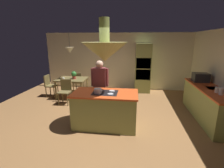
{
  "coord_description": "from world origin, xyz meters",
  "views": [
    {
      "loc": [
        0.71,
        -4.16,
        2.22
      ],
      "look_at": [
        0.1,
        0.4,
        1.0
      ],
      "focal_mm": 26.52,
      "sensor_mm": 36.0,
      "label": 1
    }
  ],
  "objects_px": {
    "kitchen_island": "(105,109)",
    "cup_on_table": "(64,79)",
    "person_at_island": "(100,84)",
    "canister_flour": "(221,91)",
    "chair_facing_island": "(65,90)",
    "chair_at_corner": "(50,84)",
    "canister_sugar": "(218,90)",
    "cooking_pot_on_cooktop": "(98,91)",
    "oven_tower": "(143,68)",
    "chair_by_back_wall": "(78,81)",
    "potted_plant_on_table": "(74,75)",
    "microwave_on_counter": "(201,77)",
    "dining_table": "(72,81)"
  },
  "relations": [
    {
      "from": "kitchen_island",
      "to": "microwave_on_counter",
      "type": "xyz_separation_m",
      "value": [
        2.84,
        1.54,
        0.6
      ]
    },
    {
      "from": "oven_tower",
      "to": "canister_sugar",
      "type": "bearing_deg",
      "value": -58.83
    },
    {
      "from": "chair_by_back_wall",
      "to": "canister_flour",
      "type": "height_order",
      "value": "canister_flour"
    },
    {
      "from": "dining_table",
      "to": "chair_facing_island",
      "type": "xyz_separation_m",
      "value": [
        0.0,
        -0.67,
        -0.16
      ]
    },
    {
      "from": "potted_plant_on_table",
      "to": "canister_flour",
      "type": "height_order",
      "value": "canister_flour"
    },
    {
      "from": "cup_on_table",
      "to": "microwave_on_counter",
      "type": "height_order",
      "value": "microwave_on_counter"
    },
    {
      "from": "kitchen_island",
      "to": "cup_on_table",
      "type": "height_order",
      "value": "kitchen_island"
    },
    {
      "from": "potted_plant_on_table",
      "to": "cooking_pot_on_cooktop",
      "type": "relative_size",
      "value": 1.67
    },
    {
      "from": "chair_facing_island",
      "to": "chair_by_back_wall",
      "type": "height_order",
      "value": "same"
    },
    {
      "from": "microwave_on_counter",
      "to": "cooking_pot_on_cooktop",
      "type": "height_order",
      "value": "microwave_on_counter"
    },
    {
      "from": "oven_tower",
      "to": "person_at_island",
      "type": "relative_size",
      "value": 1.26
    },
    {
      "from": "oven_tower",
      "to": "cooking_pot_on_cooktop",
      "type": "height_order",
      "value": "oven_tower"
    },
    {
      "from": "canister_sugar",
      "to": "cooking_pot_on_cooktop",
      "type": "height_order",
      "value": "canister_sugar"
    },
    {
      "from": "cooking_pot_on_cooktop",
      "to": "kitchen_island",
      "type": "bearing_deg",
      "value": 39.09
    },
    {
      "from": "person_at_island",
      "to": "canister_flour",
      "type": "relative_size",
      "value": 9.06
    },
    {
      "from": "chair_facing_island",
      "to": "chair_by_back_wall",
      "type": "relative_size",
      "value": 1.0
    },
    {
      "from": "chair_by_back_wall",
      "to": "canister_flour",
      "type": "relative_size",
      "value": 4.76
    },
    {
      "from": "chair_facing_island",
      "to": "chair_at_corner",
      "type": "relative_size",
      "value": 1.0
    },
    {
      "from": "oven_tower",
      "to": "chair_facing_island",
      "type": "height_order",
      "value": "oven_tower"
    },
    {
      "from": "chair_at_corner",
      "to": "potted_plant_on_table",
      "type": "distance_m",
      "value": 1.14
    },
    {
      "from": "microwave_on_counter",
      "to": "oven_tower",
      "type": "bearing_deg",
      "value": 135.55
    },
    {
      "from": "canister_sugar",
      "to": "person_at_island",
      "type": "bearing_deg",
      "value": 173.55
    },
    {
      "from": "chair_facing_island",
      "to": "potted_plant_on_table",
      "type": "height_order",
      "value": "potted_plant_on_table"
    },
    {
      "from": "dining_table",
      "to": "microwave_on_counter",
      "type": "bearing_deg",
      "value": -7.08
    },
    {
      "from": "kitchen_island",
      "to": "chair_by_back_wall",
      "type": "xyz_separation_m",
      "value": [
        -1.7,
        2.77,
        0.04
      ]
    },
    {
      "from": "person_at_island",
      "to": "chair_at_corner",
      "type": "distance_m",
      "value": 2.77
    },
    {
      "from": "person_at_island",
      "to": "kitchen_island",
      "type": "bearing_deg",
      "value": -68.61
    },
    {
      "from": "canister_flour",
      "to": "cooking_pot_on_cooktop",
      "type": "xyz_separation_m",
      "value": [
        -3.0,
        -0.32,
        -0.01
      ]
    },
    {
      "from": "kitchen_island",
      "to": "person_at_island",
      "type": "xyz_separation_m",
      "value": [
        -0.28,
        0.72,
        0.48
      ]
    },
    {
      "from": "potted_plant_on_table",
      "to": "microwave_on_counter",
      "type": "bearing_deg",
      "value": -6.87
    },
    {
      "from": "person_at_island",
      "to": "potted_plant_on_table",
      "type": "xyz_separation_m",
      "value": [
        -1.3,
        1.35,
        -0.02
      ]
    },
    {
      "from": "person_at_island",
      "to": "cup_on_table",
      "type": "distance_m",
      "value": 2.02
    },
    {
      "from": "person_at_island",
      "to": "potted_plant_on_table",
      "type": "bearing_deg",
      "value": 133.98
    },
    {
      "from": "kitchen_island",
      "to": "oven_tower",
      "type": "xyz_separation_m",
      "value": [
        1.1,
        3.24,
        0.58
      ]
    },
    {
      "from": "dining_table",
      "to": "chair_facing_island",
      "type": "relative_size",
      "value": 1.3
    },
    {
      "from": "canister_sugar",
      "to": "canister_flour",
      "type": "bearing_deg",
      "value": -90.0
    },
    {
      "from": "canister_flour",
      "to": "microwave_on_counter",
      "type": "relative_size",
      "value": 0.4
    },
    {
      "from": "potted_plant_on_table",
      "to": "oven_tower",
      "type": "bearing_deg",
      "value": 23.61
    },
    {
      "from": "person_at_island",
      "to": "canister_flour",
      "type": "xyz_separation_m",
      "value": [
        3.12,
        -0.53,
        0.07
      ]
    },
    {
      "from": "chair_facing_island",
      "to": "chair_at_corner",
      "type": "distance_m",
      "value": 1.16
    },
    {
      "from": "cup_on_table",
      "to": "canister_flour",
      "type": "distance_m",
      "value": 5.07
    },
    {
      "from": "chair_at_corner",
      "to": "cooking_pot_on_cooktop",
      "type": "xyz_separation_m",
      "value": [
        2.48,
        -2.23,
        0.5
      ]
    },
    {
      "from": "potted_plant_on_table",
      "to": "cup_on_table",
      "type": "xyz_separation_m",
      "value": [
        -0.35,
        -0.19,
        -0.12
      ]
    },
    {
      "from": "kitchen_island",
      "to": "oven_tower",
      "type": "height_order",
      "value": "oven_tower"
    },
    {
      "from": "oven_tower",
      "to": "cup_on_table",
      "type": "distance_m",
      "value": 3.34
    },
    {
      "from": "cup_on_table",
      "to": "canister_sugar",
      "type": "height_order",
      "value": "canister_sugar"
    },
    {
      "from": "canister_sugar",
      "to": "kitchen_island",
      "type": "bearing_deg",
      "value": -172.65
    },
    {
      "from": "kitchen_island",
      "to": "dining_table",
      "type": "distance_m",
      "value": 2.71
    },
    {
      "from": "dining_table",
      "to": "potted_plant_on_table",
      "type": "height_order",
      "value": "potted_plant_on_table"
    },
    {
      "from": "dining_table",
      "to": "chair_facing_island",
      "type": "height_order",
      "value": "chair_facing_island"
    }
  ]
}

